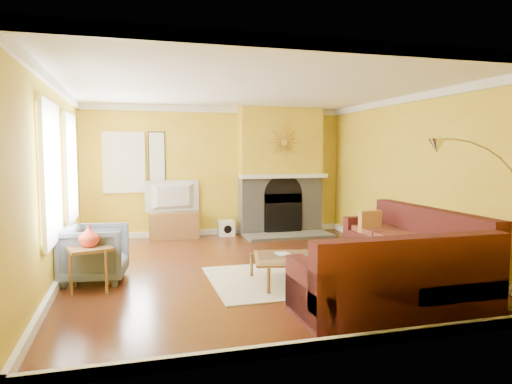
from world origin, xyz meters
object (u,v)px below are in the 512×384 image
object	(u,v)px
sectional_sofa	(364,247)
arc_lamp	(483,230)
media_console	(174,225)
armchair	(95,253)
coffee_table	(289,270)
side_table	(90,268)

from	to	relation	value
sectional_sofa	arc_lamp	size ratio (longest dim) A/B	1.85
arc_lamp	media_console	bearing A→B (deg)	116.75
armchair	arc_lamp	size ratio (longest dim) A/B	0.45
sectional_sofa	armchair	distance (m)	3.69
armchair	coffee_table	bearing A→B (deg)	-101.04
coffee_table	side_table	bearing A→B (deg)	171.75
sectional_sofa	armchair	world-z (taller)	sectional_sofa
media_console	armchair	distance (m)	3.13
media_console	arc_lamp	distance (m)	6.08
sectional_sofa	armchair	xyz separation A→B (m)	(-3.58, 0.89, -0.07)
media_console	side_table	world-z (taller)	side_table
arc_lamp	side_table	bearing A→B (deg)	152.54
sectional_sofa	arc_lamp	xyz separation A→B (m)	(0.46, -1.67, 0.49)
coffee_table	media_console	bearing A→B (deg)	108.05
coffee_table	arc_lamp	size ratio (longest dim) A/B	0.48
armchair	side_table	xyz separation A→B (m)	(-0.03, -0.44, -0.10)
media_console	sectional_sofa	bearing A→B (deg)	-58.74
media_console	side_table	xyz separation A→B (m)	(-1.35, -3.28, 0.01)
armchair	side_table	bearing A→B (deg)	-177.19
sectional_sofa	side_table	bearing A→B (deg)	172.98
sectional_sofa	coffee_table	distance (m)	1.11
media_console	armchair	bearing A→B (deg)	-115.01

